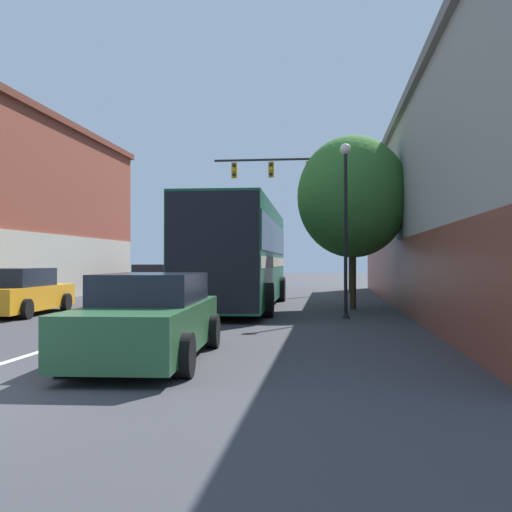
% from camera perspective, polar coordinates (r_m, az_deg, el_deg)
% --- Properties ---
extents(lane_center_line, '(0.14, 40.76, 0.01)m').
position_cam_1_polar(lane_center_line, '(21.30, -6.98, -4.86)').
color(lane_center_line, silver).
rests_on(lane_center_line, ground_plane).
extents(building_right_storefront, '(8.33, 30.25, 6.70)m').
position_cam_1_polar(building_right_storefront, '(22.92, 23.09, 4.17)').
color(building_right_storefront, '#9E998E').
rests_on(building_right_storefront, ground_plane).
extents(bus, '(3.05, 11.46, 3.48)m').
position_cam_1_polar(bus, '(20.88, -1.59, 0.41)').
color(bus, '#145133').
rests_on(bus, ground_plane).
extents(hatchback_foreground, '(2.15, 4.75, 1.41)m').
position_cam_1_polar(hatchback_foreground, '(10.00, -10.13, -5.86)').
color(hatchback_foreground, '#285633').
rests_on(hatchback_foreground, ground_plane).
extents(parked_car_left_near, '(2.28, 4.74, 1.41)m').
position_cam_1_polar(parked_car_left_near, '(19.52, -21.84, -3.27)').
color(parked_car_left_near, orange).
rests_on(parked_car_left_near, ground_plane).
extents(parked_car_left_mid, '(2.15, 4.28, 1.47)m').
position_cam_1_polar(parked_car_left_mid, '(31.86, -9.65, -2.19)').
color(parked_car_left_mid, red).
rests_on(parked_car_left_mid, ground_plane).
extents(parked_car_left_far, '(2.47, 4.21, 1.41)m').
position_cam_1_polar(parked_car_left_far, '(37.33, -7.39, -1.99)').
color(parked_car_left_far, slate).
rests_on(parked_car_left_far, ground_plane).
extents(traffic_signal_gantry, '(7.17, 0.36, 7.23)m').
position_cam_1_polar(traffic_signal_gantry, '(31.22, 4.83, 6.28)').
color(traffic_signal_gantry, black).
rests_on(traffic_signal_gantry, ground_plane).
extents(street_lamp, '(0.32, 0.32, 4.98)m').
position_cam_1_polar(street_lamp, '(17.24, 8.53, 3.69)').
color(street_lamp, black).
rests_on(street_lamp, ground_plane).
extents(street_tree_near, '(3.76, 3.38, 5.89)m').
position_cam_1_polar(street_tree_near, '(20.62, 9.21, 5.60)').
color(street_tree_near, '#3D2D1E').
rests_on(street_tree_near, ground_plane).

